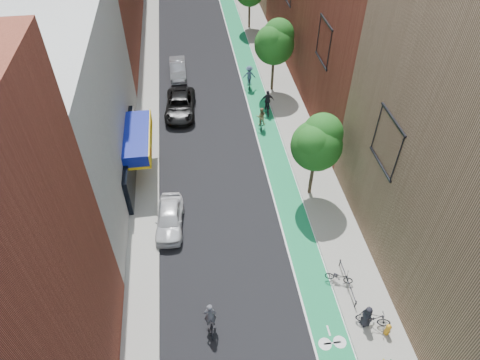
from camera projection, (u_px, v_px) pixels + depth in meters
name	position (u px, v px, depth m)	size (l,w,h in m)	color
ground	(254.00, 335.00, 22.78)	(160.00, 160.00, 0.00)	black
bike_lane	(252.00, 81.00, 41.91)	(2.00, 68.00, 0.01)	#167B39
sidewalk_left	(149.00, 87.00, 40.86)	(2.00, 68.00, 0.15)	gray
sidewalk_right	(277.00, 78.00, 42.11)	(3.00, 68.00, 0.15)	gray
building_left_white	(54.00, 110.00, 27.65)	(8.00, 20.00, 12.00)	silver
tree_near	(318.00, 142.00, 27.37)	(3.40, 3.36, 6.42)	#332619
tree_mid	(275.00, 41.00, 37.30)	(3.55, 3.53, 6.74)	#332619
parked_car_white	(169.00, 218.00, 27.86)	(1.71, 4.26, 1.45)	silver
parked_car_black	(180.00, 105.00, 37.41)	(2.51, 5.44, 1.51)	black
parked_car_silver	(178.00, 69.00, 42.16)	(1.53, 4.38, 1.44)	gray
cyclist_lead	(210.00, 321.00, 22.56)	(0.67, 1.65, 2.18)	black
cyclist_lane_near	(261.00, 120.00, 35.69)	(0.85, 1.63, 1.94)	black
cyclist_lane_mid	(268.00, 105.00, 37.34)	(1.11, 1.86, 2.18)	black
cyclist_lane_far	(249.00, 78.00, 40.34)	(1.27, 1.65, 2.19)	black
parked_bike_mid	(374.00, 318.00, 22.72)	(0.52, 1.84, 1.11)	black
parked_bike_far	(339.00, 277.00, 24.78)	(0.56, 1.62, 0.85)	black
pedestrian	(367.00, 316.00, 22.59)	(0.74, 0.48, 1.52)	black
fire_hydrant	(388.00, 329.00, 22.40)	(0.29, 0.29, 0.82)	orange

